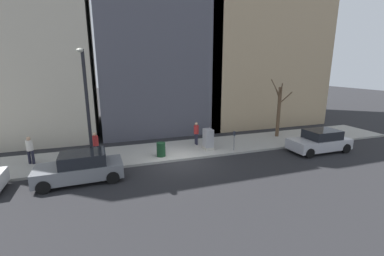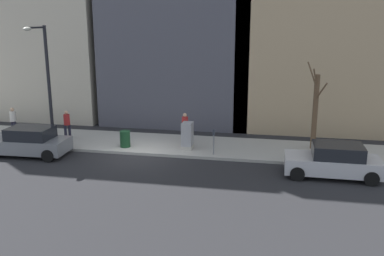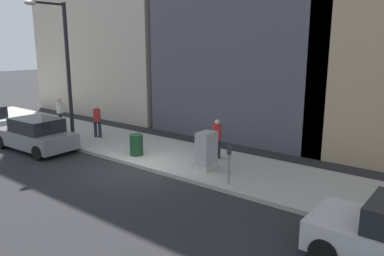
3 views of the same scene
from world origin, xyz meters
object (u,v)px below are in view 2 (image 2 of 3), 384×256
object	(u,v)px
parked_car_grey	(29,142)
pedestrian_near_meter	(185,126)
utility_box	(187,136)
trash_bin	(125,139)
parked_car_silver	(334,161)
bare_tree	(315,109)
parking_meter	(214,139)
streetlamp	(46,76)
pedestrian_far_corner	(13,119)
pedestrian_midblock	(67,123)

from	to	relation	value
parked_car_grey	pedestrian_near_meter	xyz separation A→B (m)	(3.66, -7.59, 0.35)
utility_box	trash_bin	bearing A→B (deg)	96.70
parked_car_silver	utility_box	world-z (taller)	utility_box
parked_car_silver	parked_car_grey	xyz separation A→B (m)	(0.19, 15.28, 0.00)
utility_box	bare_tree	size ratio (longest dim) A/B	0.31
parking_meter	streetlamp	world-z (taller)	streetlamp
trash_bin	pedestrian_near_meter	bearing A→B (deg)	-60.49
bare_tree	pedestrian_far_corner	size ratio (longest dim) A/B	2.79
parked_car_silver	pedestrian_near_meter	world-z (taller)	pedestrian_near_meter
utility_box	pedestrian_far_corner	world-z (taller)	pedestrian_far_corner
parked_car_grey	streetlamp	distance (m)	3.58
streetlamp	trash_bin	world-z (taller)	streetlamp
streetlamp	parked_car_silver	bearing A→B (deg)	-95.93
trash_bin	pedestrian_near_meter	xyz separation A→B (m)	(1.69, -2.99, 0.49)
streetlamp	pedestrian_near_meter	distance (m)	8.01
parked_car_silver	parked_car_grey	distance (m)	15.29
parked_car_grey	bare_tree	size ratio (longest dim) A/B	0.92
parked_car_silver	pedestrian_midblock	world-z (taller)	pedestrian_midblock
trash_bin	pedestrian_midblock	bearing A→B (deg)	75.67
pedestrian_midblock	pedestrian_far_corner	world-z (taller)	same
trash_bin	parking_meter	bearing A→B (deg)	-95.18
parked_car_grey	pedestrian_far_corner	distance (m)	4.34
bare_tree	trash_bin	world-z (taller)	bare_tree
utility_box	trash_bin	distance (m)	3.44
parked_car_grey	parking_meter	world-z (taller)	parked_car_grey
pedestrian_near_meter	parked_car_grey	bearing A→B (deg)	118.90
trash_bin	pedestrian_midblock	size ratio (longest dim) A/B	0.54
parked_car_grey	pedestrian_far_corner	world-z (taller)	pedestrian_far_corner
parked_car_grey	streetlamp	bearing A→B (deg)	-22.23
utility_box	trash_bin	size ratio (longest dim) A/B	1.59
utility_box	trash_bin	xyz separation A→B (m)	(-0.40, 3.41, -0.25)
parked_car_silver	trash_bin	world-z (taller)	parked_car_silver
parked_car_silver	pedestrian_far_corner	xyz separation A→B (m)	(3.35, 18.23, 0.35)
pedestrian_near_meter	pedestrian_far_corner	size ratio (longest dim) A/B	1.00
bare_tree	pedestrian_far_corner	world-z (taller)	bare_tree
parked_car_grey	pedestrian_midblock	world-z (taller)	pedestrian_midblock
parked_car_silver	parking_meter	xyz separation A→B (m)	(1.70, 5.72, 0.24)
streetlamp	trash_bin	size ratio (longest dim) A/B	7.22
parking_meter	streetlamp	bearing A→B (deg)	91.06
pedestrian_near_meter	streetlamp	bearing A→B (deg)	111.20
parking_meter	pedestrian_far_corner	xyz separation A→B (m)	(1.65, 12.51, 0.11)
parked_car_silver	trash_bin	distance (m)	10.91
parked_car_grey	bare_tree	xyz separation A→B (m)	(3.67, -14.67, 1.58)
utility_box	pedestrian_near_meter	distance (m)	1.38
streetlamp	bare_tree	xyz separation A→B (m)	(2.32, -14.17, -1.70)
parked_car_silver	pedestrian_far_corner	distance (m)	18.54
parking_meter	streetlamp	distance (m)	9.55
parking_meter	utility_box	size ratio (longest dim) A/B	0.94
bare_tree	trash_bin	xyz separation A→B (m)	(-1.70, 10.08, -1.71)
utility_box	parked_car_grey	bearing A→B (deg)	106.49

